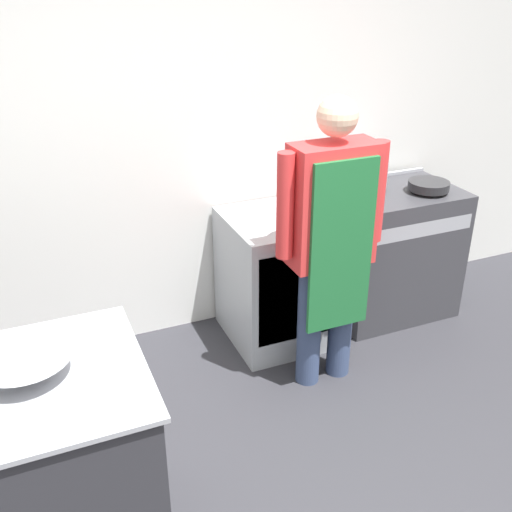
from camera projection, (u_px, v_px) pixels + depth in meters
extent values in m
cube|color=white|center=(184.00, 130.00, 3.62)|extent=(8.00, 0.05, 2.70)
cube|color=#2D2D33|center=(14.00, 488.00, 2.29)|extent=(1.04, 0.74, 0.90)
cube|color=#38383D|center=(390.00, 252.00, 4.16)|extent=(0.84, 0.61, 0.90)
cube|color=#9EA0A8|center=(421.00, 229.00, 3.80)|extent=(0.77, 0.03, 0.10)
cube|color=#9EA0A8|center=(373.00, 176.00, 4.20)|extent=(0.84, 0.03, 0.02)
cube|color=#A8ADB2|center=(273.00, 279.00, 3.86)|extent=(0.57, 0.67, 0.85)
cube|color=silver|center=(295.00, 297.00, 3.57)|extent=(0.48, 0.02, 0.59)
cylinder|color=#38476B|center=(309.00, 325.00, 3.44)|extent=(0.14, 0.14, 0.77)
cylinder|color=#38476B|center=(341.00, 317.00, 3.51)|extent=(0.14, 0.14, 0.77)
cube|color=red|center=(332.00, 205.00, 3.16)|extent=(0.46, 0.22, 0.67)
cube|color=#1E6633|center=(341.00, 248.00, 3.15)|extent=(0.37, 0.02, 0.96)
cylinder|color=red|center=(285.00, 207.00, 3.05)|extent=(0.09, 0.09, 0.57)
cylinder|color=red|center=(377.00, 192.00, 3.24)|extent=(0.09, 0.09, 0.57)
sphere|color=beige|center=(337.00, 116.00, 2.95)|extent=(0.21, 0.21, 0.21)
cone|color=#9EA0A8|center=(25.00, 366.00, 2.14)|extent=(0.35, 0.35, 0.08)
cylinder|color=#9EA0A8|center=(365.00, 174.00, 3.94)|extent=(0.29, 0.29, 0.17)
ellipsoid|color=#9EA0A8|center=(366.00, 159.00, 3.89)|extent=(0.29, 0.29, 0.05)
cylinder|color=#262628|center=(429.00, 185.00, 3.92)|extent=(0.27, 0.27, 0.05)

